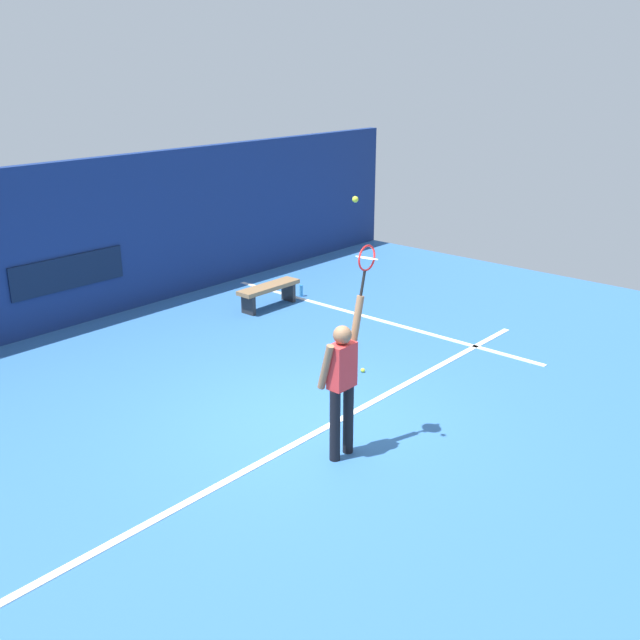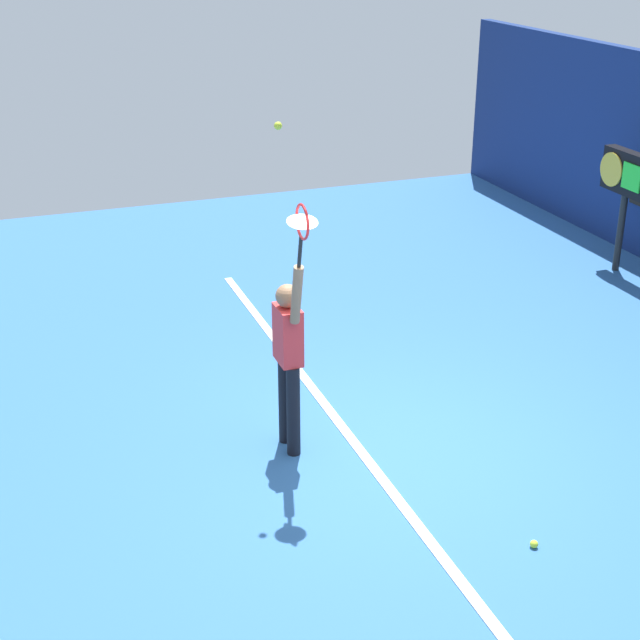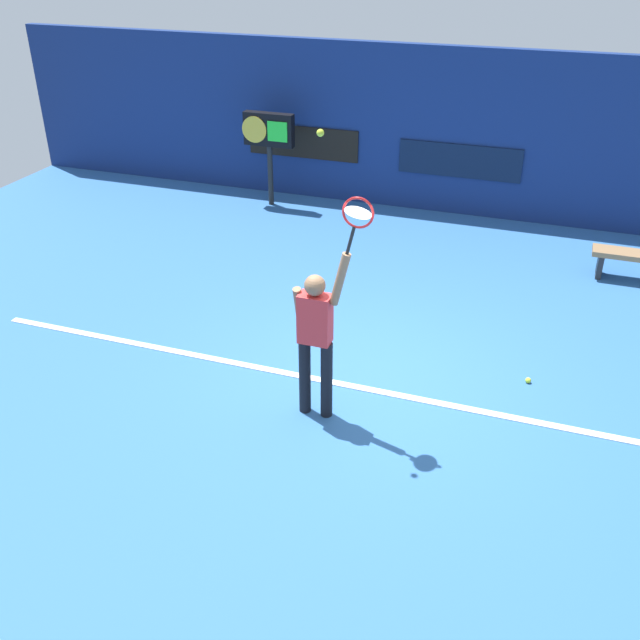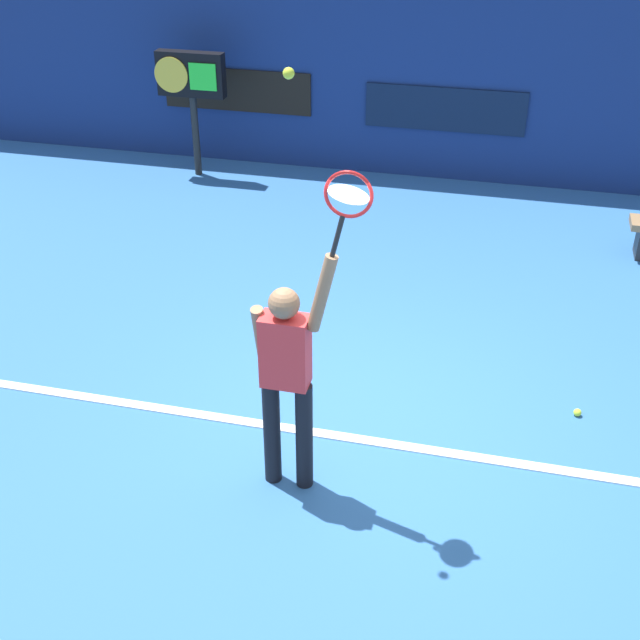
# 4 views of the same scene
# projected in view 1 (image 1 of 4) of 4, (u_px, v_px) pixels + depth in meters

# --- Properties ---
(ground_plane) EXTENTS (18.00, 18.00, 0.00)m
(ground_plane) POSITION_uv_depth(u_px,v_px,m) (311.00, 423.00, 9.81)
(ground_plane) COLOR #2D609E
(back_wall) EXTENTS (18.00, 0.20, 2.93)m
(back_wall) POSITION_uv_depth(u_px,v_px,m) (62.00, 246.00, 13.00)
(back_wall) COLOR navy
(back_wall) RESTS_ON ground_plane
(sponsor_banner_center) EXTENTS (2.20, 0.03, 0.60)m
(sponsor_banner_center) POSITION_uv_depth(u_px,v_px,m) (68.00, 273.00, 13.08)
(sponsor_banner_center) COLOR #0C1933
(court_baseline) EXTENTS (10.00, 0.10, 0.01)m
(court_baseline) POSITION_uv_depth(u_px,v_px,m) (324.00, 428.00, 9.66)
(court_baseline) COLOR white
(court_baseline) RESTS_ON ground_plane
(court_sideline) EXTENTS (0.10, 7.00, 0.01)m
(court_sideline) POSITION_uv_depth(u_px,v_px,m) (370.00, 318.00, 13.81)
(court_sideline) COLOR white
(court_sideline) RESTS_ON ground_plane
(tennis_player) EXTENTS (0.62, 0.31, 1.99)m
(tennis_player) POSITION_uv_depth(u_px,v_px,m) (342.00, 380.00, 8.67)
(tennis_player) COLOR black
(tennis_player) RESTS_ON ground_plane
(tennis_racket) EXTENTS (0.38, 0.27, 0.63)m
(tennis_racket) POSITION_uv_depth(u_px,v_px,m) (366.00, 261.00, 8.51)
(tennis_racket) COLOR black
(tennis_ball) EXTENTS (0.07, 0.07, 0.07)m
(tennis_ball) POSITION_uv_depth(u_px,v_px,m) (355.00, 199.00, 7.97)
(tennis_ball) COLOR #CCE033
(court_bench) EXTENTS (1.40, 0.36, 0.45)m
(court_bench) POSITION_uv_depth(u_px,v_px,m) (269.00, 291.00, 14.31)
(court_bench) COLOR olive
(court_bench) RESTS_ON ground_plane
(water_bottle) EXTENTS (0.07, 0.07, 0.24)m
(water_bottle) POSITION_uv_depth(u_px,v_px,m) (301.00, 291.00, 15.04)
(water_bottle) COLOR #338CD8
(water_bottle) RESTS_ON ground_plane
(spare_ball) EXTENTS (0.07, 0.07, 0.07)m
(spare_ball) POSITION_uv_depth(u_px,v_px,m) (363.00, 370.00, 11.40)
(spare_ball) COLOR #CCE033
(spare_ball) RESTS_ON ground_plane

